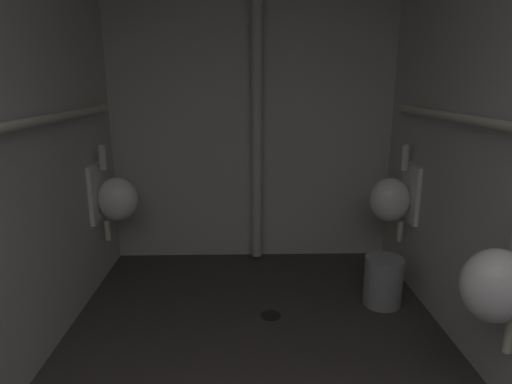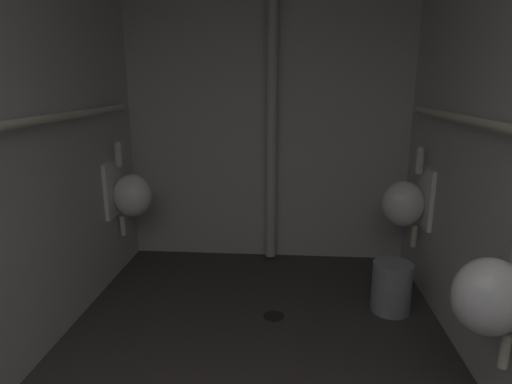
# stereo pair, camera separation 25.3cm
# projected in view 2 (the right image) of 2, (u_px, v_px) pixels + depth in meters

# --- Properties ---
(wall_back) EXTENTS (2.52, 0.06, 2.63)m
(wall_back) POSITION_uv_depth(u_px,v_px,m) (268.00, 109.00, 3.70)
(wall_back) COLOR beige
(wall_back) RESTS_ON ground
(urinal_left_mid) EXTENTS (0.32, 0.30, 0.76)m
(urinal_left_mid) POSITION_uv_depth(u_px,v_px,m) (130.00, 194.00, 3.42)
(urinal_left_mid) COLOR white
(urinal_right_mid) EXTENTS (0.32, 0.30, 0.76)m
(urinal_right_mid) POSITION_uv_depth(u_px,v_px,m) (494.00, 295.00, 1.81)
(urinal_right_mid) COLOR white
(urinal_right_far) EXTENTS (0.32, 0.30, 0.76)m
(urinal_right_far) POSITION_uv_depth(u_px,v_px,m) (406.00, 202.00, 3.19)
(urinal_right_far) COLOR white
(standpipe_back_wall) EXTENTS (0.09, 0.09, 2.58)m
(standpipe_back_wall) POSITION_uv_depth(u_px,v_px,m) (272.00, 110.00, 3.59)
(standpipe_back_wall) COLOR beige
(standpipe_back_wall) RESTS_ON ground
(floor_drain) EXTENTS (0.14, 0.14, 0.01)m
(floor_drain) POSITION_uv_depth(u_px,v_px,m) (274.00, 316.00, 2.95)
(floor_drain) COLOR black
(floor_drain) RESTS_ON ground
(waste_bin) EXTENTS (0.27, 0.27, 0.35)m
(waste_bin) POSITION_uv_depth(u_px,v_px,m) (391.00, 287.00, 2.98)
(waste_bin) COLOR gray
(waste_bin) RESTS_ON ground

